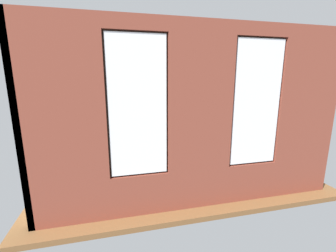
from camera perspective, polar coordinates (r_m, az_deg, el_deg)
ground_plane at (r=6.87m, az=-0.72°, el=-8.23°), size 6.27×6.14×0.10m
brick_wall_with_windows at (r=3.94m, az=8.05°, el=0.74°), size 5.67×0.30×3.27m
white_wall_right at (r=6.26m, az=-26.10°, el=4.38°), size 0.10×5.14×3.27m
couch_by_window at (r=4.75m, az=-4.17°, el=-13.08°), size 2.07×0.87×0.80m
couch_left at (r=7.03m, az=17.69°, el=-5.09°), size 0.90×1.85×0.80m
coffee_table at (r=6.70m, az=-0.94°, el=-4.92°), size 1.50×0.77×0.43m
cup_ceramic at (r=6.73m, az=-2.69°, el=-4.05°), size 0.07×0.07×0.08m
candle_jar at (r=6.67m, az=-0.94°, el=-4.11°), size 0.08×0.08×0.10m
remote_gray at (r=6.91m, az=2.17°, el=-3.87°), size 0.18×0.12×0.02m
remote_black at (r=6.60m, az=0.24°, el=-4.63°), size 0.17×0.14×0.02m
remote_silver at (r=6.50m, az=-4.62°, el=-4.96°), size 0.09×0.18×0.02m
media_console at (r=6.77m, az=-22.01°, el=-7.01°), size 0.92×0.42×0.45m
tv_flatscreen at (r=6.60m, az=-22.44°, el=-1.94°), size 1.12×0.20×0.77m
papasan_chair at (r=8.22m, az=-4.55°, el=-1.33°), size 1.02×1.02×0.66m
potted_plant_foreground_right at (r=8.47m, az=-18.40°, el=0.41°), size 1.02×1.03×1.17m
potted_plant_corner_near_left at (r=9.24m, az=10.21°, el=2.85°), size 1.11×1.15×1.49m
potted_plant_by_left_couch at (r=7.99m, az=10.20°, el=-2.13°), size 0.35×0.35×0.56m
potted_plant_mid_room_small at (r=7.70m, az=2.36°, el=-2.23°), size 0.39×0.39×0.62m
potted_plant_near_tv at (r=5.65m, az=-18.42°, el=-3.83°), size 1.13×1.06×1.38m
potted_plant_corner_far_left at (r=5.85m, az=27.09°, el=-6.86°), size 0.55×0.55×0.91m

